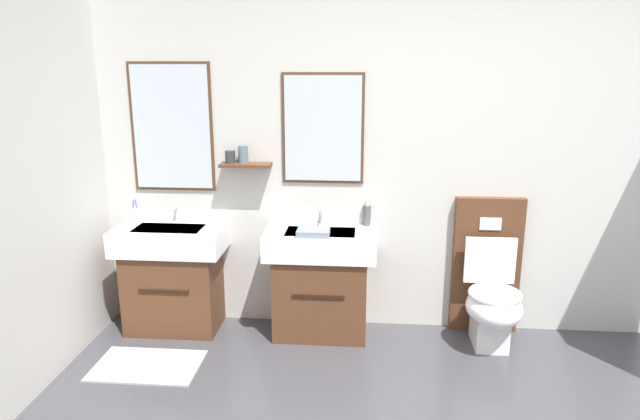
# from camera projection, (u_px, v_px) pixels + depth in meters

# --- Properties ---
(wall_back) EXTENTS (5.13, 0.27, 2.74)m
(wall_back) POSITION_uv_depth(u_px,v_px,m) (439.00, 142.00, 3.99)
(wall_back) COLOR beige
(wall_back) RESTS_ON ground
(bath_mat) EXTENTS (0.68, 0.44, 0.01)m
(bath_mat) POSITION_uv_depth(u_px,v_px,m) (148.00, 366.00, 3.69)
(bath_mat) COLOR #9E9993
(bath_mat) RESTS_ON ground
(vanity_sink_left) EXTENTS (0.78, 0.45, 0.78)m
(vanity_sink_left) POSITION_uv_depth(u_px,v_px,m) (173.00, 275.00, 4.14)
(vanity_sink_left) COLOR #56331E
(vanity_sink_left) RESTS_ON ground
(tap_on_left_sink) EXTENTS (0.03, 0.13, 0.11)m
(tap_on_left_sink) POSITION_uv_depth(u_px,v_px,m) (177.00, 212.00, 4.19)
(tap_on_left_sink) COLOR silver
(tap_on_left_sink) RESTS_ON vanity_sink_left
(vanity_sink_right) EXTENTS (0.78, 0.45, 0.78)m
(vanity_sink_right) POSITION_uv_depth(u_px,v_px,m) (321.00, 279.00, 4.05)
(vanity_sink_right) COLOR #56331E
(vanity_sink_right) RESTS_ON ground
(tap_on_right_sink) EXTENTS (0.03, 0.13, 0.11)m
(tap_on_right_sink) POSITION_uv_depth(u_px,v_px,m) (323.00, 215.00, 4.10)
(tap_on_right_sink) COLOR silver
(tap_on_right_sink) RESTS_ON vanity_sink_right
(toilet) EXTENTS (0.48, 0.62, 1.00)m
(toilet) POSITION_uv_depth(u_px,v_px,m) (490.00, 290.00, 3.96)
(toilet) COLOR #56331E
(toilet) RESTS_ON ground
(toothbrush_cup) EXTENTS (0.07, 0.07, 0.20)m
(toothbrush_cup) POSITION_uv_depth(u_px,v_px,m) (136.00, 213.00, 4.20)
(toothbrush_cup) COLOR silver
(toothbrush_cup) RESTS_ON vanity_sink_left
(soap_dispenser) EXTENTS (0.06, 0.06, 0.18)m
(soap_dispenser) POSITION_uv_depth(u_px,v_px,m) (367.00, 215.00, 4.07)
(soap_dispenser) COLOR #4C4C51
(soap_dispenser) RESTS_ON vanity_sink_right
(folded_hand_towel) EXTENTS (0.22, 0.16, 0.04)m
(folded_hand_towel) POSITION_uv_depth(u_px,v_px,m) (313.00, 233.00, 3.84)
(folded_hand_towel) COLOR gray
(folded_hand_towel) RESTS_ON vanity_sink_right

